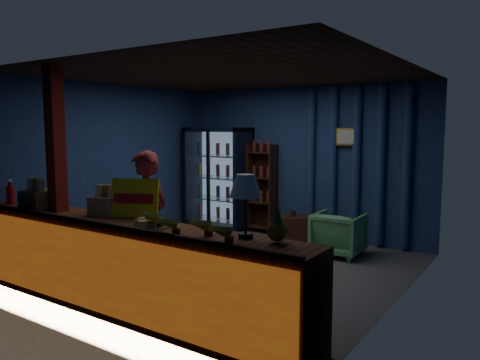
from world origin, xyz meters
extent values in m
plane|color=#515154|center=(0.00, 0.00, 0.00)|extent=(4.60, 4.60, 0.00)
plane|color=navy|center=(0.00, 2.20, 1.30)|extent=(4.60, 0.00, 4.60)
plane|color=navy|center=(0.00, -2.20, 1.30)|extent=(4.60, 0.00, 4.60)
plane|color=navy|center=(-2.30, 0.00, 1.30)|extent=(0.00, 4.40, 4.40)
plane|color=navy|center=(2.30, 0.00, 1.30)|extent=(0.00, 4.40, 4.40)
plane|color=#472D19|center=(0.00, 0.00, 2.60)|extent=(4.60, 4.60, 0.00)
cube|color=brown|center=(0.00, -1.90, 0.47)|extent=(4.40, 0.55, 0.95)
cube|color=red|center=(0.00, -2.19, 0.47)|extent=(4.35, 0.02, 0.81)
cube|color=#371D11|center=(0.00, -2.17, 0.97)|extent=(4.40, 0.04, 0.04)
cube|color=maroon|center=(-1.05, -1.90, 1.30)|extent=(0.16, 0.16, 2.60)
cube|color=black|center=(-1.55, 2.12, 0.95)|extent=(1.20, 0.06, 1.90)
cube|color=black|center=(-2.12, 1.85, 0.95)|extent=(0.06, 0.60, 1.90)
cube|color=black|center=(-0.98, 1.85, 0.95)|extent=(0.06, 0.60, 1.90)
cube|color=black|center=(-1.55, 1.85, 1.86)|extent=(1.20, 0.60, 0.08)
cube|color=black|center=(-1.55, 1.85, 0.04)|extent=(1.20, 0.60, 0.08)
cube|color=#99B2D8|center=(-1.55, 2.07, 0.95)|extent=(1.08, 0.02, 1.74)
cube|color=white|center=(-1.55, 1.57, 0.95)|extent=(1.12, 0.02, 1.78)
cube|color=black|center=(-1.55, 1.55, 0.95)|extent=(0.05, 0.05, 1.80)
cube|color=silver|center=(-1.55, 1.85, 0.17)|extent=(1.08, 0.48, 0.02)
cylinder|color=red|center=(-2.00, 1.85, 0.30)|extent=(0.07, 0.07, 0.22)
cylinder|color=#1F6318|center=(-1.77, 1.85, 0.30)|extent=(0.07, 0.07, 0.22)
cylinder|color=#AFB41B|center=(-1.55, 1.85, 0.30)|extent=(0.07, 0.07, 0.22)
cylinder|color=#171C51|center=(-1.32, 1.85, 0.30)|extent=(0.07, 0.07, 0.22)
cylinder|color=maroon|center=(-1.10, 1.85, 0.30)|extent=(0.07, 0.07, 0.22)
cube|color=silver|center=(-1.55, 1.85, 0.57)|extent=(1.08, 0.48, 0.02)
cylinder|color=#1F6318|center=(-2.00, 1.85, 0.70)|extent=(0.07, 0.07, 0.22)
cylinder|color=#AFB41B|center=(-1.77, 1.85, 0.70)|extent=(0.07, 0.07, 0.22)
cylinder|color=#171C51|center=(-1.55, 1.85, 0.70)|extent=(0.07, 0.07, 0.22)
cylinder|color=maroon|center=(-1.32, 1.85, 0.70)|extent=(0.07, 0.07, 0.22)
cylinder|color=red|center=(-1.10, 1.85, 0.70)|extent=(0.07, 0.07, 0.22)
cube|color=silver|center=(-1.55, 1.85, 0.97)|extent=(1.08, 0.48, 0.02)
cylinder|color=#AFB41B|center=(-2.00, 1.85, 1.10)|extent=(0.07, 0.07, 0.22)
cylinder|color=#171C51|center=(-1.77, 1.85, 1.10)|extent=(0.07, 0.07, 0.22)
cylinder|color=maroon|center=(-1.55, 1.85, 1.10)|extent=(0.07, 0.07, 0.22)
cylinder|color=red|center=(-1.32, 1.85, 1.10)|extent=(0.07, 0.07, 0.22)
cylinder|color=#1F6318|center=(-1.10, 1.85, 1.10)|extent=(0.07, 0.07, 0.22)
cube|color=silver|center=(-1.55, 1.85, 1.37)|extent=(1.08, 0.48, 0.02)
cylinder|color=#171C51|center=(-2.00, 1.85, 1.50)|extent=(0.07, 0.07, 0.22)
cylinder|color=maroon|center=(-1.77, 1.85, 1.50)|extent=(0.07, 0.07, 0.22)
cylinder|color=red|center=(-1.55, 1.85, 1.50)|extent=(0.07, 0.07, 0.22)
cylinder|color=#1F6318|center=(-1.32, 1.85, 1.50)|extent=(0.07, 0.07, 0.22)
cylinder|color=#AFB41B|center=(-1.10, 1.85, 1.50)|extent=(0.07, 0.07, 0.22)
cube|color=#371D11|center=(-0.70, 2.15, 0.80)|extent=(0.50, 0.02, 1.60)
cube|color=#371D11|center=(-0.93, 2.02, 0.80)|extent=(0.03, 0.28, 1.60)
cube|color=#371D11|center=(-0.46, 2.02, 0.80)|extent=(0.03, 0.28, 1.60)
cube|color=#371D11|center=(-0.70, 2.02, 0.10)|extent=(0.46, 0.26, 0.02)
cube|color=#371D11|center=(-0.70, 2.02, 0.55)|extent=(0.46, 0.26, 0.02)
cube|color=#371D11|center=(-0.70, 2.02, 1.00)|extent=(0.46, 0.26, 0.02)
cube|color=#371D11|center=(-0.70, 2.02, 1.45)|extent=(0.46, 0.26, 0.02)
cylinder|color=navy|center=(0.20, 2.14, 1.30)|extent=(0.14, 0.14, 2.50)
cylinder|color=navy|center=(0.60, 2.14, 1.30)|extent=(0.14, 0.14, 2.50)
cylinder|color=navy|center=(1.00, 2.14, 1.30)|extent=(0.14, 0.14, 2.50)
cylinder|color=navy|center=(1.40, 2.14, 1.30)|extent=(0.14, 0.14, 2.50)
cylinder|color=navy|center=(1.80, 2.14, 1.30)|extent=(0.14, 0.14, 2.50)
cube|color=gold|center=(0.85, 2.10, 1.75)|extent=(0.36, 0.03, 0.28)
cube|color=silver|center=(0.85, 2.08, 1.75)|extent=(0.30, 0.01, 0.22)
imported|color=maroon|center=(-0.17, -1.39, 0.82)|extent=(0.62, 0.43, 1.65)
imported|color=#58B165|center=(1.04, 1.37, 0.32)|extent=(0.71, 0.73, 0.64)
cube|color=#371D11|center=(0.20, 1.51, 0.24)|extent=(0.63, 0.56, 0.47)
cylinder|color=#371D11|center=(0.20, 1.51, 0.52)|extent=(0.09, 0.09, 0.09)
cube|color=#D8C70B|center=(-0.03, -1.68, 1.16)|extent=(0.52, 0.30, 0.42)
cube|color=#A90B0F|center=(-0.03, -1.70, 1.16)|extent=(0.41, 0.20, 0.10)
cylinder|color=#A90B0F|center=(-2.13, -1.85, 1.06)|extent=(0.09, 0.09, 0.21)
cylinder|color=#A90B0F|center=(-2.13, -1.85, 1.20)|extent=(0.04, 0.04, 0.08)
cylinder|color=white|center=(-2.13, -1.85, 1.24)|extent=(0.05, 0.05, 0.02)
cylinder|color=#A90B0F|center=(-1.97, -1.93, 1.06)|extent=(0.09, 0.09, 0.21)
cylinder|color=#A90B0F|center=(-1.97, -1.93, 1.20)|extent=(0.04, 0.04, 0.08)
cylinder|color=white|center=(-1.97, -1.93, 1.24)|extent=(0.05, 0.05, 0.02)
cube|color=olive|center=(-1.33, -1.98, 1.06)|extent=(0.35, 0.29, 0.22)
cube|color=yellow|center=(-1.42, -1.98, 1.25)|extent=(0.09, 0.06, 0.14)
cube|color=#BA7222|center=(-1.33, -1.98, 1.25)|extent=(0.09, 0.06, 0.14)
cube|color=yellow|center=(-1.24, -1.98, 1.25)|extent=(0.09, 0.06, 0.14)
cube|color=olive|center=(-0.42, -1.75, 1.05)|extent=(0.34, 0.29, 0.20)
cube|color=yellow|center=(-0.49, -1.76, 1.22)|extent=(0.09, 0.07, 0.13)
cube|color=#BA7222|center=(-0.42, -1.75, 1.22)|extent=(0.09, 0.07, 0.13)
cube|color=yellow|center=(-0.34, -1.74, 1.22)|extent=(0.09, 0.07, 0.13)
cylinder|color=silver|center=(0.42, -1.89, 0.96)|extent=(0.44, 0.44, 0.02)
cube|color=yellow|center=(0.51, -1.89, 1.00)|extent=(0.10, 0.07, 0.05)
cube|color=#BA7222|center=(0.48, -1.83, 1.00)|extent=(0.11, 0.11, 0.05)
cube|color=yellow|center=(0.42, -1.81, 1.00)|extent=(0.07, 0.10, 0.05)
cube|color=#BA7222|center=(0.36, -1.83, 1.00)|extent=(0.11, 0.11, 0.05)
cube|color=yellow|center=(0.33, -1.89, 1.00)|extent=(0.10, 0.07, 0.05)
cube|color=#BA7222|center=(0.36, -1.95, 1.00)|extent=(0.11, 0.11, 0.05)
cube|color=yellow|center=(0.42, -1.98, 1.00)|extent=(0.07, 0.10, 0.05)
cube|color=#BA7222|center=(0.48, -1.95, 1.00)|extent=(0.11, 0.11, 0.05)
cylinder|color=black|center=(1.45, -1.79, 0.97)|extent=(0.13, 0.13, 0.04)
cylinder|color=black|center=(1.45, -1.79, 1.17)|extent=(0.03, 0.03, 0.39)
cone|color=white|center=(1.45, -1.79, 1.41)|extent=(0.28, 0.28, 0.20)
sphere|color=#8C6119|center=(1.75, -1.78, 1.05)|extent=(0.17, 0.17, 0.17)
cone|color=#264F1B|center=(1.75, -1.78, 1.19)|extent=(0.10, 0.10, 0.13)
camera|label=1|loc=(3.64, -5.13, 1.92)|focal=35.00mm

